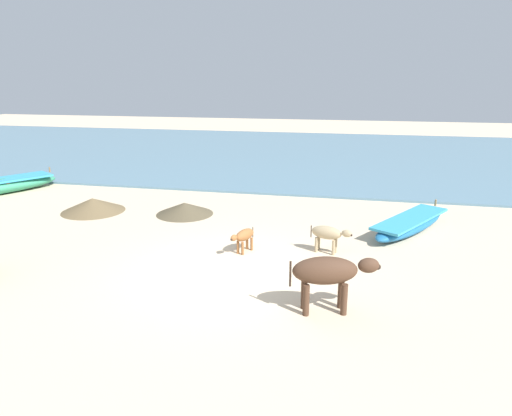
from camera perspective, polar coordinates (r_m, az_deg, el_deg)
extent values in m
plane|color=beige|center=(10.23, -3.20, -8.06)|extent=(80.00, 80.00, 0.00)
cube|color=slate|center=(26.43, 6.59, 6.92)|extent=(60.00, 20.00, 0.08)
cube|color=olive|center=(19.57, -29.34, 2.91)|extent=(0.87, 0.60, 0.04)
cylinder|color=olive|center=(20.09, -24.69, 4.45)|extent=(0.06, 0.06, 0.20)
ellipsoid|color=#1E669E|center=(13.47, 18.96, -1.99)|extent=(2.62, 3.57, 0.41)
cube|color=#3399BF|center=(13.42, 19.02, -1.28)|extent=(2.38, 3.19, 0.07)
cube|color=olive|center=(13.68, 19.49, -1.27)|extent=(0.68, 0.48, 0.04)
cylinder|color=olive|center=(14.89, 21.81, 0.63)|extent=(0.06, 0.06, 0.20)
ellipsoid|color=#4C3323|center=(8.34, 8.74, -7.84)|extent=(1.28, 0.76, 0.52)
ellipsoid|color=#4C3323|center=(8.49, 14.08, -7.07)|extent=(0.44, 0.33, 0.28)
sphere|color=#2D2119|center=(8.56, 15.20, -7.21)|extent=(0.13, 0.13, 0.11)
cylinder|color=#4C3323|center=(8.75, 10.71, -10.53)|extent=(0.12, 0.12, 0.60)
cylinder|color=#4C3323|center=(8.52, 11.10, -11.31)|extent=(0.12, 0.12, 0.60)
cylinder|color=#4C3323|center=(8.62, 6.11, -10.74)|extent=(0.12, 0.12, 0.60)
cylinder|color=#4C3323|center=(8.39, 6.37, -11.54)|extent=(0.12, 0.12, 0.60)
cylinder|color=#2D2119|center=(8.27, 4.37, -8.33)|extent=(0.04, 0.04, 0.49)
ellipsoid|color=brown|center=(11.18, -1.43, -3.42)|extent=(0.50, 0.71, 0.29)
ellipsoid|color=brown|center=(10.84, -2.81, -3.80)|extent=(0.20, 0.25, 0.15)
sphere|color=#2D2119|center=(10.78, -3.12, -4.03)|extent=(0.08, 0.08, 0.06)
cylinder|color=brown|center=(11.10, -1.72, -5.14)|extent=(0.07, 0.07, 0.33)
cylinder|color=brown|center=(11.18, -2.31, -4.99)|extent=(0.07, 0.07, 0.33)
cylinder|color=brown|center=(11.39, -0.56, -4.58)|extent=(0.07, 0.07, 0.33)
cylinder|color=brown|center=(11.46, -1.14, -4.44)|extent=(0.07, 0.07, 0.33)
cylinder|color=#2D2119|center=(11.46, -0.40, -3.09)|extent=(0.02, 0.02, 0.27)
ellipsoid|color=tan|center=(11.25, 8.92, -3.09)|extent=(0.82, 0.49, 0.33)
ellipsoid|color=tan|center=(11.10, 11.41, -3.19)|extent=(0.28, 0.21, 0.18)
sphere|color=#2D2119|center=(11.08, 11.96, -3.37)|extent=(0.09, 0.09, 0.07)
cylinder|color=tan|center=(11.38, 10.05, -4.71)|extent=(0.08, 0.08, 0.38)
cylinder|color=tan|center=(11.23, 9.79, -4.98)|extent=(0.08, 0.08, 0.38)
cylinder|color=tan|center=(11.51, 7.94, -4.37)|extent=(0.08, 0.08, 0.38)
cylinder|color=tan|center=(11.36, 7.65, -4.64)|extent=(0.08, 0.08, 0.38)
cylinder|color=#2D2119|center=(11.39, 7.00, -2.96)|extent=(0.02, 0.02, 0.31)
cone|color=brown|center=(15.62, -19.97, 0.39)|extent=(2.85, 2.85, 0.44)
cone|color=brown|center=(14.57, -9.04, -0.05)|extent=(2.45, 2.45, 0.38)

